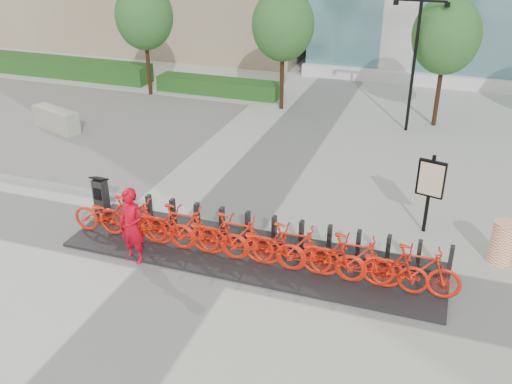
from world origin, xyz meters
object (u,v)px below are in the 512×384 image
(worker_red, at_px, (132,226))
(construction_barrel, at_px, (502,243))
(bike_0, at_px, (108,216))
(kiosk, at_px, (101,199))
(map_sign, at_px, (431,182))
(jersey_barrier, at_px, (56,120))

(worker_red, relative_size, construction_barrel, 1.76)
(bike_0, height_order, construction_barrel, bike_0)
(bike_0, height_order, kiosk, kiosk)
(worker_red, relative_size, map_sign, 0.88)
(bike_0, xyz_separation_m, construction_barrel, (9.81, 2.14, -0.07))
(jersey_barrier, distance_m, map_sign, 14.87)
(bike_0, height_order, jersey_barrier, bike_0)
(worker_red, bearing_deg, construction_barrel, 27.76)
(jersey_barrier, bearing_deg, bike_0, -25.72)
(construction_barrel, bearing_deg, worker_red, -161.15)
(kiosk, bearing_deg, worker_red, -35.01)
(kiosk, relative_size, jersey_barrier, 0.59)
(bike_0, bearing_deg, worker_red, -123.31)
(worker_red, xyz_separation_m, map_sign, (6.70, 3.89, 0.49))
(kiosk, distance_m, map_sign, 8.91)
(bike_0, xyz_separation_m, worker_red, (1.22, -0.80, 0.36))
(construction_barrel, relative_size, map_sign, 0.50)
(worker_red, bearing_deg, jersey_barrier, 145.67)
(kiosk, relative_size, map_sign, 0.60)
(kiosk, distance_m, construction_barrel, 10.54)
(bike_0, xyz_separation_m, kiosk, (-0.63, 0.66, 0.09))
(kiosk, relative_size, construction_barrel, 1.19)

